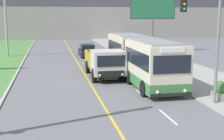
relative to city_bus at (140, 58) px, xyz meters
The scene contains 10 objects.
city_bus is the anchor object (origin of this frame).
dump_truck 2.69m from the city_bus, 163.03° to the left, with size 2.46×6.81×2.30m.
car_distant 14.25m from the city_bus, 99.62° to the left, with size 1.80×4.30×1.45m.
utility_pole_far 19.86m from the city_bus, 126.55° to the left, with size 1.80×0.28×10.37m.
traffic_light_mast 7.92m from the city_bus, 78.52° to the right, with size 2.28×0.32×6.23m.
billboard_large 18.09m from the city_bus, 68.39° to the left, with size 5.99×0.24×7.12m.
planter_round_near 7.48m from the city_bus, 68.32° to the right, with size 0.98×0.98×1.11m.
planter_round_second 3.23m from the city_bus, 34.79° to the right, with size 1.03×1.03×1.13m.
planter_round_third 4.51m from the city_bus, 50.84° to the left, with size 1.11×1.11×1.19m.
planter_round_far 9.01m from the city_bus, 72.65° to the left, with size 1.10×1.10×1.17m.
Camera 1 is at (-2.79, -5.94, 4.92)m, focal length 50.00 mm.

